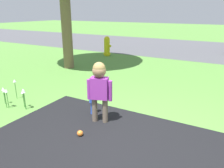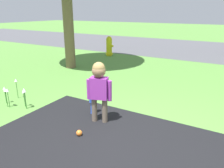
# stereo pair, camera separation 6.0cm
# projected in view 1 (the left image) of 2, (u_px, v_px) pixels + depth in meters

# --- Properties ---
(ground_plane) EXTENTS (60.00, 60.00, 0.00)m
(ground_plane) POSITION_uv_depth(u_px,v_px,m) (134.00, 148.00, 2.91)
(ground_plane) COLOR #518438
(street_strip) EXTENTS (40.00, 6.00, 0.01)m
(street_strip) POSITION_uv_depth(u_px,v_px,m) (211.00, 50.00, 10.18)
(street_strip) COLOR #4C4C51
(street_strip) RESTS_ON ground
(child) EXTENTS (0.39, 0.23, 1.00)m
(child) POSITION_uv_depth(u_px,v_px,m) (99.00, 84.00, 3.40)
(child) COLOR #6B5B4C
(child) RESTS_ON ground
(baseball_bat) EXTENTS (0.08, 0.08, 0.54)m
(baseball_bat) POSITION_uv_depth(u_px,v_px,m) (91.00, 96.00, 3.74)
(baseball_bat) COLOR blue
(baseball_bat) RESTS_ON ground
(sports_ball) EXTENTS (0.09, 0.09, 0.09)m
(sports_ball) POSITION_uv_depth(u_px,v_px,m) (80.00, 133.00, 3.17)
(sports_ball) COLOR orange
(sports_ball) RESTS_ON ground
(fire_hydrant) EXTENTS (0.32, 0.29, 0.78)m
(fire_hydrant) POSITION_uv_depth(u_px,v_px,m) (107.00, 46.00, 8.74)
(fire_hydrant) COLOR yellow
(fire_hydrant) RESTS_ON ground
(flower_bed) EXTENTS (0.65, 0.45, 0.42)m
(flower_bed) POSITION_uv_depth(u_px,v_px,m) (14.00, 91.00, 4.08)
(flower_bed) COLOR #38702D
(flower_bed) RESTS_ON ground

